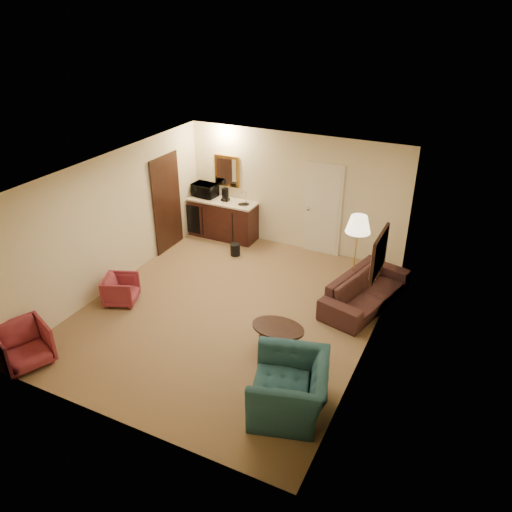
{
  "coord_description": "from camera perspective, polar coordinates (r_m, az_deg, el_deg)",
  "views": [
    {
      "loc": [
        3.75,
        -6.63,
        5.1
      ],
      "look_at": [
        0.29,
        0.5,
        0.96
      ],
      "focal_mm": 35.0,
      "sensor_mm": 36.0,
      "label": 1
    }
  ],
  "objects": [
    {
      "name": "microwave",
      "position": [
        11.8,
        -5.88,
        7.67
      ],
      "size": [
        0.58,
        0.35,
        0.38
      ],
      "primitive_type": "imported",
      "rotation": [
        0.0,
        0.0,
        -0.08
      ],
      "color": "black",
      "rests_on": "wetbar_cabinet"
    },
    {
      "name": "ground",
      "position": [
        9.16,
        -3.0,
        -6.28
      ],
      "size": [
        6.0,
        6.0,
        0.0
      ],
      "primitive_type": "plane",
      "color": "#846043",
      "rests_on": "ground"
    },
    {
      "name": "floor_lamp",
      "position": [
        9.28,
        11.24,
        -0.27
      ],
      "size": [
        0.47,
        0.47,
        1.7
      ],
      "primitive_type": "cube",
      "rotation": [
        0.0,
        0.0,
        -0.05
      ],
      "color": "gold",
      "rests_on": "ground"
    },
    {
      "name": "teal_armchair",
      "position": [
        6.93,
        3.89,
        -13.98
      ],
      "size": [
        1.06,
        1.34,
        1.02
      ],
      "primitive_type": "imported",
      "rotation": [
        0.0,
        0.0,
        -1.29
      ],
      "color": "#204551",
      "rests_on": "ground"
    },
    {
      "name": "rose_chair_far",
      "position": [
        8.54,
        -25.03,
        -9.06
      ],
      "size": [
        0.89,
        0.92,
        0.74
      ],
      "primitive_type": "imported",
      "rotation": [
        0.0,
        0.0,
        1.17
      ],
      "color": "maroon",
      "rests_on": "ground"
    },
    {
      "name": "waste_bin",
      "position": [
        11.01,
        -2.39,
        0.75
      ],
      "size": [
        0.22,
        0.22,
        0.27
      ],
      "primitive_type": "cylinder",
      "rotation": [
        0.0,
        0.0,
        0.01
      ],
      "color": "black",
      "rests_on": "ground"
    },
    {
      "name": "coffee_table",
      "position": [
        8.06,
        2.51,
        -9.5
      ],
      "size": [
        1.02,
        0.88,
        0.49
      ],
      "primitive_type": "cube",
      "rotation": [
        0.0,
        0.0,
        0.42
      ],
      "color": "black",
      "rests_on": "ground"
    },
    {
      "name": "rose_chair_near",
      "position": [
        9.58,
        -15.19,
        -3.59
      ],
      "size": [
        0.72,
        0.74,
        0.59
      ],
      "primitive_type": "imported",
      "rotation": [
        0.0,
        0.0,
        1.96
      ],
      "color": "maroon",
      "rests_on": "ground"
    },
    {
      "name": "room_walls",
      "position": [
        9.0,
        -1.46,
        5.48
      ],
      "size": [
        5.02,
        6.01,
        2.61
      ],
      "color": "beige",
      "rests_on": "ground"
    },
    {
      "name": "sofa",
      "position": [
        9.35,
        12.53,
        -3.29
      ],
      "size": [
        1.1,
        2.15,
        0.81
      ],
      "primitive_type": "imported",
      "rotation": [
        0.0,
        0.0,
        1.32
      ],
      "color": "black",
      "rests_on": "ground"
    },
    {
      "name": "wetbar_cabinet",
      "position": [
        11.75,
        -3.78,
        4.26
      ],
      "size": [
        1.64,
        0.58,
        0.92
      ],
      "primitive_type": "cube",
      "color": "#331410",
      "rests_on": "ground"
    },
    {
      "name": "coffee_maker",
      "position": [
        11.5,
        -3.54,
        7.02
      ],
      "size": [
        0.2,
        0.2,
        0.3
      ],
      "primitive_type": "cylinder",
      "rotation": [
        0.0,
        0.0,
        0.33
      ],
      "color": "black",
      "rests_on": "wetbar_cabinet"
    }
  ]
}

